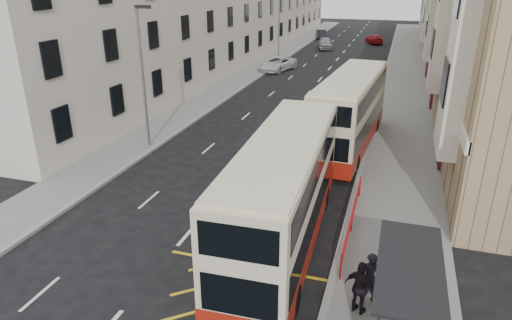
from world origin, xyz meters
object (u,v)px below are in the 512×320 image
(bus_shelter, at_px, (413,298))
(pedestrian_mid, at_px, (405,250))
(car_dark, at_px, (321,34))
(car_red, at_px, (374,39))
(double_decker_rear, at_px, (350,112))
(pedestrian_near, at_px, (369,278))
(pedestrian_far, at_px, (360,288))
(white_van, at_px, (277,64))
(double_decker_front, at_px, (284,194))
(street_lamp_near, at_px, (143,71))
(car_silver, at_px, (325,43))
(street_lamp_far, at_px, (279,21))

(bus_shelter, bearing_deg, pedestrian_mid, 91.75)
(pedestrian_mid, bearing_deg, car_dark, 80.63)
(pedestrian_mid, height_order, car_red, pedestrian_mid)
(double_decker_rear, xyz_separation_m, pedestrian_near, (2.32, -13.96, -1.20))
(pedestrian_far, xyz_separation_m, white_van, (-12.20, 35.95, -0.30))
(double_decker_front, xyz_separation_m, car_dark, (-9.05, 59.96, -1.54))
(double_decker_rear, relative_size, car_red, 2.47)
(street_lamp_near, bearing_deg, white_van, 87.37)
(bus_shelter, height_order, pedestrian_near, bus_shelter)
(pedestrian_mid, bearing_deg, double_decker_front, 150.31)
(street_lamp_near, height_order, car_red, street_lamp_near)
(double_decker_rear, height_order, car_dark, double_decker_rear)
(street_lamp_near, bearing_deg, car_silver, 85.18)
(double_decker_front, xyz_separation_m, pedestrian_near, (3.36, -2.42, -1.20))
(double_decker_rear, height_order, white_van, double_decker_rear)
(double_decker_rear, bearing_deg, pedestrian_mid, -70.16)
(street_lamp_far, relative_size, double_decker_rear, 0.72)
(bus_shelter, height_order, pedestrian_far, bus_shelter)
(car_silver, bearing_deg, pedestrian_mid, -90.16)
(double_decker_front, bearing_deg, pedestrian_mid, -9.89)
(pedestrian_near, relative_size, pedestrian_far, 1.00)
(pedestrian_mid, bearing_deg, street_lamp_far, 88.86)
(street_lamp_near, xyz_separation_m, car_silver, (3.51, 41.58, -3.85))
(pedestrian_near, bearing_deg, double_decker_rear, -106.43)
(car_dark, bearing_deg, street_lamp_far, -108.77)
(car_silver, relative_size, car_red, 1.02)
(bus_shelter, distance_m, pedestrian_mid, 4.01)
(bus_shelter, bearing_deg, double_decker_rear, 102.16)
(street_lamp_near, height_order, pedestrian_near, street_lamp_near)
(street_lamp_far, xyz_separation_m, pedestrian_far, (13.35, -40.92, -3.61))
(white_van, bearing_deg, car_red, 85.99)
(pedestrian_far, bearing_deg, car_dark, -55.37)
(street_lamp_near, distance_m, car_red, 50.23)
(street_lamp_far, bearing_deg, double_decker_front, -74.95)
(pedestrian_far, xyz_separation_m, car_red, (-3.74, 60.06, -0.37))
(bus_shelter, relative_size, white_van, 0.81)
(double_decker_front, height_order, car_red, double_decker_front)
(bus_shelter, distance_m, street_lamp_near, 19.38)
(pedestrian_mid, relative_size, car_silver, 0.41)
(pedestrian_far, height_order, white_van, pedestrian_far)
(white_van, bearing_deg, double_decker_front, -59.33)
(double_decker_front, distance_m, pedestrian_far, 4.51)
(double_decker_front, relative_size, double_decker_rear, 0.99)
(white_van, height_order, car_silver, car_silver)
(white_van, relative_size, car_red, 1.16)
(pedestrian_mid, height_order, car_silver, pedestrian_mid)
(street_lamp_near, bearing_deg, bus_shelter, -40.14)
(bus_shelter, xyz_separation_m, white_van, (-13.54, 37.42, -1.41))
(double_decker_front, xyz_separation_m, double_decker_rear, (1.05, 11.54, 0.00))
(bus_shelter, distance_m, car_dark, 65.85)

